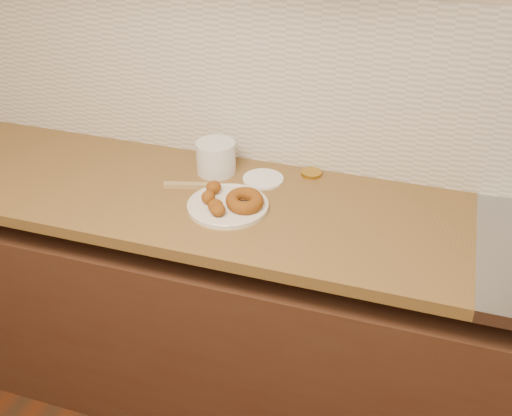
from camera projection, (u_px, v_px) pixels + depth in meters
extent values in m
cube|color=#BDAB8F|center=(339.00, 42.00, 1.88)|extent=(4.00, 0.02, 2.70)
cube|color=#482C1B|center=(302.00, 333.00, 2.15)|extent=(3.60, 0.60, 0.77)
cube|color=brown|center=(124.00, 186.00, 2.05)|extent=(2.30, 0.62, 0.04)
cube|color=silver|center=(335.00, 89.00, 1.95)|extent=(3.60, 0.02, 0.60)
cylinder|color=white|center=(228.00, 206.00, 1.90)|extent=(0.26, 0.26, 0.01)
torus|color=#8A4C0D|center=(244.00, 201.00, 1.87)|extent=(0.17, 0.17, 0.05)
ellipsoid|color=#8A4C0D|center=(214.00, 187.00, 1.93)|extent=(0.06, 0.07, 0.04)
ellipsoid|color=#8A4C0D|center=(208.00, 197.00, 1.88)|extent=(0.05, 0.06, 0.04)
ellipsoid|color=#8A4C0D|center=(216.00, 206.00, 1.85)|extent=(0.07, 0.07, 0.04)
ellipsoid|color=#8A4C0D|center=(218.00, 210.00, 1.83)|extent=(0.07, 0.07, 0.04)
cylinder|color=white|center=(216.00, 157.00, 2.07)|extent=(0.16, 0.16, 0.11)
cylinder|color=white|center=(263.00, 179.00, 2.05)|extent=(0.15, 0.15, 0.01)
cylinder|color=#B78C2B|center=(311.00, 173.00, 2.08)|extent=(0.10, 0.10, 0.01)
cube|color=#A58656|center=(193.00, 186.00, 2.00)|extent=(0.20, 0.07, 0.02)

